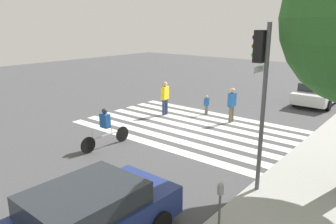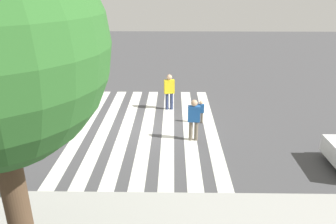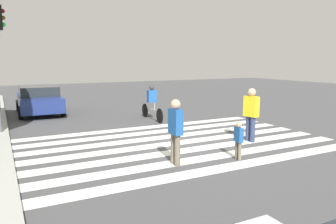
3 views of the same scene
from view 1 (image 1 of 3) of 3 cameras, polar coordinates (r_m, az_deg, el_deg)
name	(u,v)px [view 1 (image 1 of 3)]	position (r m, az deg, el deg)	size (l,w,h in m)	color
ground_plane	(188,127)	(15.70, 3.54, -2.58)	(60.00, 60.00, 0.00)	#444447
sidewalk_curb	(328,158)	(13.28, 26.16, -7.24)	(36.00, 2.50, 0.14)	#9E9E99
crosswalk_stripes	(188,127)	(15.70, 3.54, -2.56)	(6.10, 10.00, 0.01)	silver
traffic_light	(261,78)	(9.12, 15.88, 5.71)	(0.60, 0.50, 4.81)	#515456
parking_meter	(220,195)	(7.88, 9.09, -14.11)	(0.15, 0.15, 1.27)	#515456
pedestrian_adult_yellow_jacket	(232,103)	(16.45, 11.06, 1.54)	(0.49, 0.26, 1.74)	#6B6051
pedestrian_child_with_backpack	(206,104)	(17.75, 6.71, 1.45)	(0.31, 0.17, 1.07)	#6B6051
pedestrian_adult_tall_backpack	(165,96)	(17.49, -0.53, 2.76)	(0.53, 0.31, 1.81)	navy
cyclist_near_curb	(105,126)	(13.10, -10.86, -2.50)	(2.37, 0.41, 1.60)	black
car_parked_dark_suv	(319,92)	(22.03, 24.76, 3.11)	(4.58, 2.11, 1.36)	silver
car_parked_silver_sedan	(86,218)	(7.59, -14.16, -17.47)	(4.34, 2.16, 1.43)	navy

